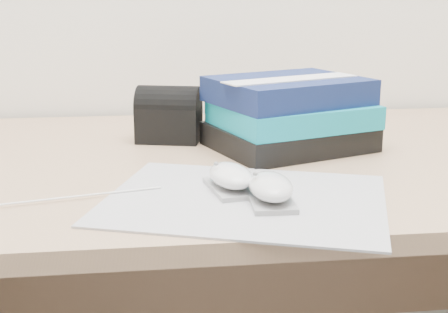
{
  "coord_description": "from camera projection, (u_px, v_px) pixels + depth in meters",
  "views": [
    {
      "loc": [
        -0.23,
        0.49,
        1.02
      ],
      "look_at": [
        -0.11,
        1.43,
        0.77
      ],
      "focal_mm": 50.0,
      "sensor_mm": 36.0,
      "label": 1
    }
  ],
  "objects": [
    {
      "name": "mouse_front",
      "position": [
        271.0,
        189.0,
        0.87
      ],
      "size": [
        0.06,
        0.11,
        0.05
      ],
      "color": "gray",
      "rests_on": "mousepad"
    },
    {
      "name": "mousepad",
      "position": [
        245.0,
        199.0,
        0.89
      ],
      "size": [
        0.47,
        0.42,
        0.0
      ],
      "primitive_type": "cube",
      "rotation": [
        0.0,
        0.0,
        -0.33
      ],
      "color": "gray",
      "rests_on": "desk"
    },
    {
      "name": "mouse_rear",
      "position": [
        231.0,
        178.0,
        0.92
      ],
      "size": [
        0.08,
        0.12,
        0.04
      ],
      "color": "#97979A",
      "rests_on": "mousepad"
    },
    {
      "name": "desk",
      "position": [
        265.0,
        258.0,
        1.26
      ],
      "size": [
        1.6,
        0.8,
        0.73
      ],
      "color": "#A27A5A",
      "rests_on": "ground"
    },
    {
      "name": "book_stack",
      "position": [
        290.0,
        114.0,
        1.17
      ],
      "size": [
        0.33,
        0.3,
        0.14
      ],
      "color": "black",
      "rests_on": "desk"
    },
    {
      "name": "usb_cable",
      "position": [
        82.0,
        196.0,
        0.9
      ],
      "size": [
        0.23,
        0.06,
        0.0
      ],
      "primitive_type": "cylinder",
      "rotation": [
        0.0,
        1.57,
        0.23
      ],
      "color": "white",
      "rests_on": "mousepad"
    },
    {
      "name": "pouch",
      "position": [
        169.0,
        114.0,
        1.23
      ],
      "size": [
        0.14,
        0.11,
        0.11
      ],
      "color": "black",
      "rests_on": "desk"
    }
  ]
}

